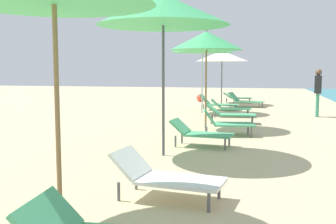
{
  "coord_description": "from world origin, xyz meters",
  "views": [
    {
      "loc": [
        1.3,
        4.29,
        1.59
      ],
      "look_at": [
        -0.07,
        10.17,
        0.95
      ],
      "focal_mm": 42.87,
      "sensor_mm": 36.0,
      "label": 1
    }
  ],
  "objects_px": {
    "umbrella_fourth": "(163,10)",
    "lounger_third_shoreside": "(166,176)",
    "lounger_sixth_shoreside": "(218,103)",
    "person_walking_near": "(318,88)",
    "lounger_fourth_shoreside": "(201,133)",
    "umbrella_sixth": "(202,47)",
    "lounger_farthest_inland": "(245,100)",
    "lounger_fifth_inland": "(227,122)",
    "lounger_farthest_shoreside": "(237,97)",
    "umbrella_farthest": "(222,56)",
    "umbrella_fifth": "(206,41)",
    "beach_ball": "(200,98)",
    "lounger_fifth_shoreside": "(230,113)",
    "lounger_sixth_inland": "(230,107)"
  },
  "relations": [
    {
      "from": "lounger_fifth_inland",
      "to": "lounger_farthest_shoreside",
      "type": "bearing_deg",
      "value": 82.11
    },
    {
      "from": "umbrella_fourth",
      "to": "umbrella_sixth",
      "type": "relative_size",
      "value": 1.12
    },
    {
      "from": "lounger_farthest_shoreside",
      "to": "person_walking_near",
      "type": "height_order",
      "value": "person_walking_near"
    },
    {
      "from": "lounger_fifth_inland",
      "to": "beach_ball",
      "type": "relative_size",
      "value": 3.47
    },
    {
      "from": "lounger_fourth_shoreside",
      "to": "umbrella_fifth",
      "type": "xyz_separation_m",
      "value": [
        -0.24,
        2.53,
        2.06
      ]
    },
    {
      "from": "lounger_fourth_shoreside",
      "to": "lounger_fifth_inland",
      "type": "height_order",
      "value": "lounger_fifth_inland"
    },
    {
      "from": "umbrella_farthest",
      "to": "lounger_farthest_inland",
      "type": "height_order",
      "value": "umbrella_farthest"
    },
    {
      "from": "lounger_sixth_shoreside",
      "to": "lounger_third_shoreside",
      "type": "bearing_deg",
      "value": -86.61
    },
    {
      "from": "lounger_third_shoreside",
      "to": "beach_ball",
      "type": "distance_m",
      "value": 15.38
    },
    {
      "from": "lounger_farthest_inland",
      "to": "person_walking_near",
      "type": "height_order",
      "value": "person_walking_near"
    },
    {
      "from": "lounger_sixth_shoreside",
      "to": "umbrella_fifth",
      "type": "bearing_deg",
      "value": -86.99
    },
    {
      "from": "umbrella_fifth",
      "to": "person_walking_near",
      "type": "bearing_deg",
      "value": 47.65
    },
    {
      "from": "umbrella_fourth",
      "to": "person_walking_near",
      "type": "bearing_deg",
      "value": 63.25
    },
    {
      "from": "umbrella_sixth",
      "to": "lounger_sixth_shoreside",
      "type": "height_order",
      "value": "umbrella_sixth"
    },
    {
      "from": "lounger_third_shoreside",
      "to": "lounger_sixth_shoreside",
      "type": "distance_m",
      "value": 11.21
    },
    {
      "from": "lounger_third_shoreside",
      "to": "lounger_fifth_shoreside",
      "type": "height_order",
      "value": "lounger_third_shoreside"
    },
    {
      "from": "lounger_sixth_shoreside",
      "to": "person_walking_near",
      "type": "xyz_separation_m",
      "value": [
        3.53,
        -1.55,
        0.7
      ]
    },
    {
      "from": "lounger_farthest_inland",
      "to": "person_walking_near",
      "type": "relative_size",
      "value": 0.98
    },
    {
      "from": "umbrella_sixth",
      "to": "beach_ball",
      "type": "height_order",
      "value": "umbrella_sixth"
    },
    {
      "from": "umbrella_fourth",
      "to": "lounger_third_shoreside",
      "type": "bearing_deg",
      "value": -75.57
    },
    {
      "from": "umbrella_fourth",
      "to": "lounger_fourth_shoreside",
      "type": "xyz_separation_m",
      "value": [
        0.55,
        1.01,
        -2.36
      ]
    },
    {
      "from": "lounger_sixth_inland",
      "to": "lounger_third_shoreside",
      "type": "bearing_deg",
      "value": -96.36
    },
    {
      "from": "lounger_sixth_shoreside",
      "to": "lounger_sixth_inland",
      "type": "bearing_deg",
      "value": -73.27
    },
    {
      "from": "umbrella_fourth",
      "to": "umbrella_farthest",
      "type": "bearing_deg",
      "value": 90.14
    },
    {
      "from": "lounger_fifth_shoreside",
      "to": "beach_ball",
      "type": "distance_m",
      "value": 8.24
    },
    {
      "from": "lounger_third_shoreside",
      "to": "lounger_fourth_shoreside",
      "type": "relative_size",
      "value": 1.07
    },
    {
      "from": "beach_ball",
      "to": "umbrella_fifth",
      "type": "bearing_deg",
      "value": -80.63
    },
    {
      "from": "umbrella_fourth",
      "to": "lounger_fourth_shoreside",
      "type": "bearing_deg",
      "value": 61.75
    },
    {
      "from": "lounger_fifth_inland",
      "to": "umbrella_farthest",
      "type": "relative_size",
      "value": 0.52
    },
    {
      "from": "lounger_sixth_shoreside",
      "to": "person_walking_near",
      "type": "distance_m",
      "value": 3.92
    },
    {
      "from": "lounger_farthest_shoreside",
      "to": "umbrella_farthest",
      "type": "bearing_deg",
      "value": -124.34
    },
    {
      "from": "umbrella_fifth",
      "to": "lounger_sixth_inland",
      "type": "relative_size",
      "value": 1.92
    },
    {
      "from": "umbrella_fifth",
      "to": "lounger_fifth_inland",
      "type": "bearing_deg",
      "value": -56.58
    },
    {
      "from": "lounger_sixth_shoreside",
      "to": "umbrella_farthest",
      "type": "height_order",
      "value": "umbrella_farthest"
    },
    {
      "from": "lounger_fifth_inland",
      "to": "lounger_farthest_shoreside",
      "type": "height_order",
      "value": "lounger_fifth_inland"
    },
    {
      "from": "lounger_fourth_shoreside",
      "to": "umbrella_farthest",
      "type": "xyz_separation_m",
      "value": [
        -0.57,
        10.38,
        1.92
      ]
    },
    {
      "from": "lounger_sixth_shoreside",
      "to": "lounger_farthest_inland",
      "type": "height_order",
      "value": "lounger_sixth_shoreside"
    },
    {
      "from": "lounger_fifth_inland",
      "to": "lounger_sixth_inland",
      "type": "bearing_deg",
      "value": 83.3
    },
    {
      "from": "lounger_fifth_shoreside",
      "to": "lounger_farthest_inland",
      "type": "xyz_separation_m",
      "value": [
        0.22,
        5.52,
        -0.02
      ]
    },
    {
      "from": "umbrella_fourth",
      "to": "umbrella_fifth",
      "type": "relative_size",
      "value": 1.13
    },
    {
      "from": "lounger_sixth_shoreside",
      "to": "umbrella_farthest",
      "type": "bearing_deg",
      "value": 93.03
    },
    {
      "from": "umbrella_fifth",
      "to": "beach_ball",
      "type": "xyz_separation_m",
      "value": [
        -1.53,
        9.25,
        -2.16
      ]
    },
    {
      "from": "umbrella_fifth",
      "to": "lounger_sixth_inland",
      "type": "distance_m",
      "value": 3.6
    },
    {
      "from": "umbrella_sixth",
      "to": "beach_ball",
      "type": "distance_m",
      "value": 5.84
    },
    {
      "from": "lounger_fifth_inland",
      "to": "umbrella_fourth",
      "type": "bearing_deg",
      "value": -120.08
    },
    {
      "from": "lounger_sixth_inland",
      "to": "lounger_sixth_shoreside",
      "type": "bearing_deg",
      "value": 100.44
    },
    {
      "from": "lounger_fourth_shoreside",
      "to": "beach_ball",
      "type": "xyz_separation_m",
      "value": [
        -1.76,
        11.78,
        -0.1
      ]
    },
    {
      "from": "lounger_fourth_shoreside",
      "to": "lounger_third_shoreside",
      "type": "bearing_deg",
      "value": -82.78
    },
    {
      "from": "person_walking_near",
      "to": "lounger_fifth_shoreside",
      "type": "bearing_deg",
      "value": -130.47
    },
    {
      "from": "lounger_fifth_inland",
      "to": "person_walking_near",
      "type": "distance_m",
      "value": 5.36
    }
  ]
}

